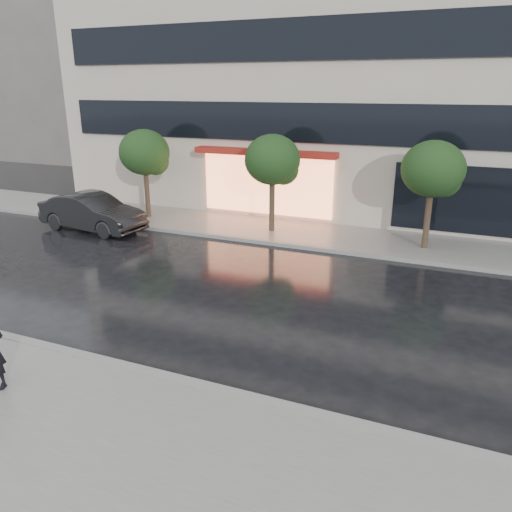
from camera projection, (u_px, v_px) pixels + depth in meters
The scene contains 11 objects.
ground at pixel (234, 367), 10.70m from camera, with size 120.00×120.00×0.00m, color black.
sidewalk_near at pixel (146, 465), 7.85m from camera, with size 60.00×4.50×0.12m, color slate.
sidewalk_far at pixel (345, 238), 19.62m from camera, with size 60.00×3.50×0.12m, color slate.
curb_near at pixel (212, 389), 9.81m from camera, with size 60.00×0.25×0.14m, color gray.
curb_far at pixel (334, 251), 18.09m from camera, with size 60.00×0.25×0.14m, color gray.
office_building at pixel (394, 13), 23.48m from camera, with size 30.00×12.76×18.00m.
bg_building_left at pixel (63, 83), 41.75m from camera, with size 14.00×10.00×12.00m, color #59544F.
tree_far_west at pixel (146, 154), 21.80m from camera, with size 2.20×2.20×3.99m.
tree_mid_west at pixel (274, 162), 19.59m from camera, with size 2.20×2.20×3.99m.
tree_mid_east at pixel (435, 171), 17.38m from camera, with size 2.20×2.20×3.99m.
parked_car at pixel (92, 212), 20.67m from camera, with size 1.63×4.69×1.54m, color black.
Camera 1 is at (4.08, -8.44, 5.71)m, focal length 35.00 mm.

